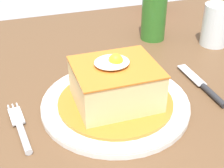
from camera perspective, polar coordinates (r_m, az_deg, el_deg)
dining_table at (r=0.76m, az=-6.27°, el=-6.88°), size 1.27×0.84×0.72m
main_plate at (r=0.62m, az=0.59°, el=-3.35°), size 0.28×0.28×0.02m
sandwich_meal at (r=0.60m, az=0.59°, el=-0.35°), size 0.22×0.22×0.10m
fork at (r=0.58m, az=-15.34°, el=-7.71°), size 0.03×0.14×0.01m
knife at (r=0.69m, az=15.96°, el=-0.83°), size 0.02×0.17×0.01m
beer_bottle_green at (r=0.87m, az=7.37°, el=13.81°), size 0.06×0.06×0.27m
drinking_glass at (r=0.89m, az=17.35°, el=9.23°), size 0.07×0.07×0.10m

